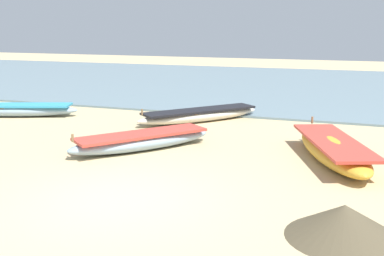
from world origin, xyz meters
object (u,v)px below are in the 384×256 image
Objects in this scene: fishing_boat_0 at (200,115)px; fishing_boat_1 at (333,149)px; fishing_boat_2 at (16,110)px; fishing_boat_4 at (142,140)px.

fishing_boat_0 is 5.92m from fishing_boat_1.
fishing_boat_1 reaches higher than fishing_boat_2.
fishing_boat_4 is (-4.93, -0.61, -0.05)m from fishing_boat_1.
fishing_boat_4 is at bearing 75.64° from fishing_boat_1.
fishing_boat_0 is at bearing -144.88° from fishing_boat_4.
fishing_boat_0 is 4.18m from fishing_boat_4.
fishing_boat_2 is 1.21× the size of fishing_boat_4.
fishing_boat_2 is at bearing -38.00° from fishing_boat_0.
fishing_boat_4 is at bearing 137.36° from fishing_boat_2.
fishing_boat_0 is at bearing 31.59° from fishing_boat_1.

